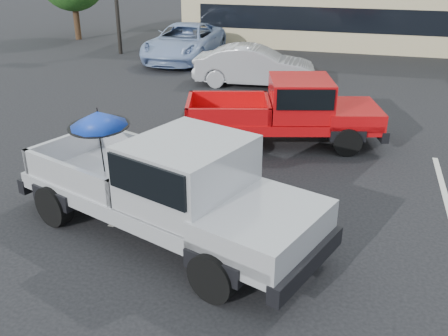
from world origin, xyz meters
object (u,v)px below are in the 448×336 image
(silver_pickup, at_px, (177,185))
(silver_sedan, at_px, (254,66))
(blue_suv, at_px, (185,42))
(red_pickup, at_px, (294,108))

(silver_pickup, height_order, silver_sedan, silver_pickup)
(silver_pickup, xyz_separation_m, silver_sedan, (-1.04, 10.57, -0.34))
(blue_suv, bearing_deg, silver_sedan, -43.18)
(silver_pickup, bearing_deg, blue_suv, 129.61)
(red_pickup, xyz_separation_m, blue_suv, (-6.13, 8.95, -0.15))
(silver_pickup, height_order, red_pickup, silver_pickup)
(silver_pickup, distance_m, silver_sedan, 10.63)
(silver_pickup, bearing_deg, red_pickup, 97.40)
(red_pickup, distance_m, silver_sedan, 5.86)
(silver_sedan, bearing_deg, silver_pickup, -179.69)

